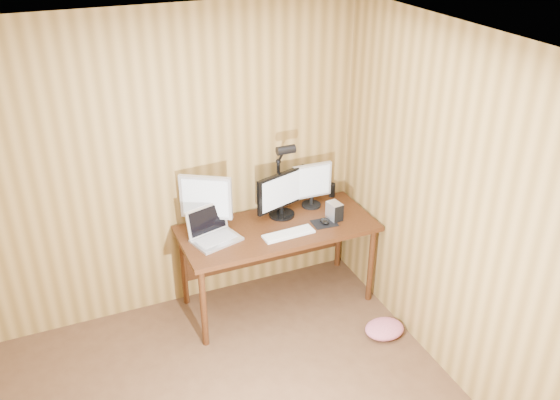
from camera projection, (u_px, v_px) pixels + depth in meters
room_shell at (233, 329)px, 2.96m from camera, size 4.00×4.00×4.00m
desk at (274, 235)px, 4.96m from camera, size 1.60×0.70×0.75m
monitor_center at (282, 194)px, 4.91m from camera, size 0.49×0.22×0.40m
monitor_left at (206, 201)px, 4.69m from camera, size 0.38×0.25×0.47m
monitor_right at (312, 184)px, 5.06m from camera, size 0.35×0.17×0.40m
laptop at (212, 231)px, 4.65m from camera, size 0.42×0.37×0.26m
keyboard at (289, 234)px, 4.72m from camera, size 0.43×0.15×0.02m
mousepad at (324, 223)px, 4.89m from camera, size 0.21×0.17×0.00m
mouse at (325, 221)px, 4.88m from camera, size 0.08×0.11×0.04m
hard_drive at (335, 211)px, 4.92m from camera, size 0.11×0.15×0.15m
phone at (268, 239)px, 4.66m from camera, size 0.07×0.10×0.01m
speaker at (332, 190)px, 5.29m from camera, size 0.05×0.05×0.13m
desk_lamp at (282, 167)px, 4.88m from camera, size 0.15×0.22×0.67m
fabric_pile at (384, 329)px, 4.77m from camera, size 0.37×0.33×0.10m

